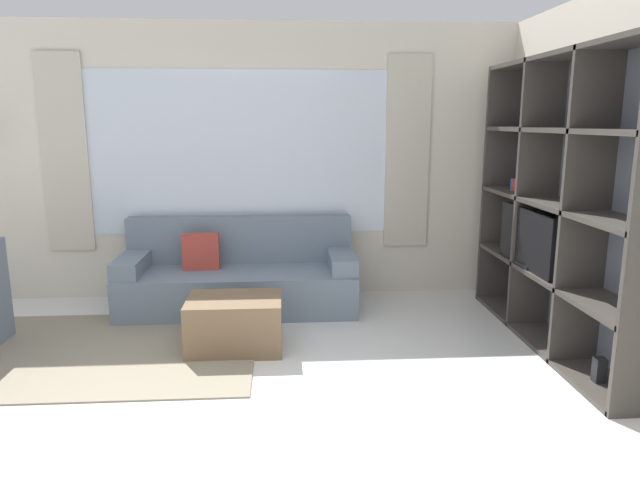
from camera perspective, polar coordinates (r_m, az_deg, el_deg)
ground_plane at (r=3.21m, az=-11.44°, el=-21.65°), size 16.00×16.00×0.00m
wall_back at (r=5.78m, az=-8.00°, el=7.69°), size 6.67×0.11×2.70m
wall_right at (r=4.82m, az=25.58°, el=5.79°), size 0.07×4.26×2.70m
area_rug at (r=4.81m, az=-20.12°, el=-10.33°), size 2.24×1.70×0.01m
shelving_unit at (r=4.79m, az=23.15°, el=3.09°), size 0.38×2.40×2.26m
couch_main at (r=5.51m, az=-8.12°, el=-3.74°), size 2.18×0.84×0.84m
ottoman at (r=4.56m, az=-8.51°, el=-8.24°), size 0.73×0.53×0.41m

